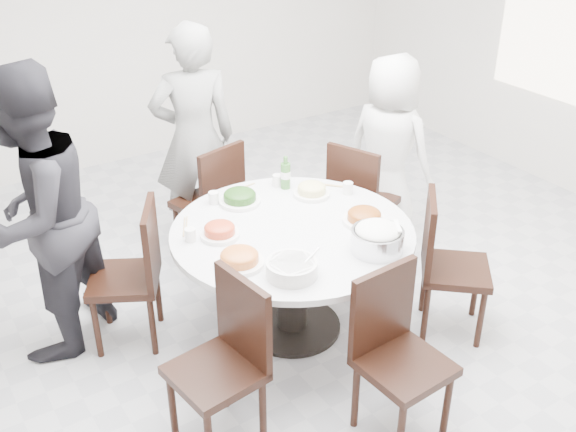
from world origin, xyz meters
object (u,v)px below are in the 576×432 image
chair_ne (364,199)px  chair_n (207,200)px  chair_se (456,267)px  diner_left (36,217)px  dining_table (292,280)px  soup_bowl (292,268)px  chair_sw (215,370)px  chair_nw (124,276)px  diner_right (389,151)px  chair_s (405,362)px  beverage_bottle (286,172)px  rice_bowl (377,241)px  diner_middle (194,139)px

chair_ne → chair_n: 1.18m
chair_se → diner_left: bearing=101.6°
dining_table → chair_ne: bearing=27.3°
dining_table → soup_bowl: size_ratio=5.29×
chair_sw → diner_left: diner_left is taller
diner_left → soup_bowl: size_ratio=6.42×
chair_ne → chair_nw: (-1.90, -0.02, 0.00)m
diner_right → diner_left: bearing=70.0°
diner_left → dining_table: bearing=114.6°
chair_sw → chair_s: size_ratio=1.00×
chair_ne → diner_right: size_ratio=0.63×
chair_nw → soup_bowl: chair_nw is taller
chair_ne → soup_bowl: 1.58m
diner_left → soup_bowl: 1.54m
chair_ne → beverage_bottle: 0.79m
rice_bowl → beverage_bottle: bearing=90.1°
diner_middle → rice_bowl: 1.84m
diner_right → rice_bowl: diner_right is taller
chair_ne → beverage_bottle: beverage_bottle is taller
chair_se → chair_ne: bearing=36.2°
soup_bowl → chair_ne: bearing=36.5°
diner_middle → chair_ne: bearing=152.8°
chair_s → chair_se: bearing=26.5°
dining_table → chair_nw: 1.05m
chair_se → soup_bowl: size_ratio=3.35×
chair_nw → soup_bowl: 1.16m
chair_ne → diner_right: diner_right is taller
chair_ne → chair_nw: same height
diner_right → diner_middle: size_ratio=0.85×
diner_middle → beverage_bottle: diner_middle is taller
chair_n → diner_right: (1.34, -0.49, 0.28)m
soup_bowl → beverage_bottle: 1.09m
chair_ne → chair_se: (-0.09, -1.06, 0.00)m
chair_ne → chair_se: same height
chair_n → chair_se: (0.91, -1.68, 0.00)m
chair_s → chair_ne: bearing=54.6°
dining_table → chair_n: (-0.04, 1.12, 0.10)m
beverage_bottle → diner_middle: bearing=108.3°
dining_table → chair_se: (0.87, -0.56, 0.10)m
chair_se → diner_right: diner_right is taller
chair_nw → dining_table: bearing=91.6°
chair_n → soup_bowl: (-0.24, -1.54, 0.32)m
chair_ne → chair_sw: same height
dining_table → diner_middle: bearing=90.2°
beverage_bottle → diner_right: bearing=6.6°
chair_sw → soup_bowl: (0.57, 0.17, 0.32)m
diner_right → dining_table: bearing=97.3°
dining_table → diner_middle: diner_middle is taller
beverage_bottle → chair_se: bearing=-60.8°
chair_sw → beverage_bottle: 1.62m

